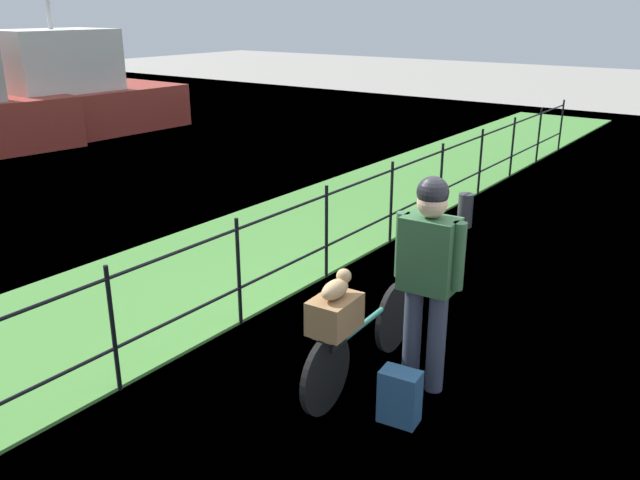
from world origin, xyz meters
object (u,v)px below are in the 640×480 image
object	(u,v)px
cyclist_person	(428,266)
backpack_on_paving	(400,397)
mooring_bollard	(465,210)
moored_boat_mid	(60,98)
wooden_crate	(335,314)
terrier_dog	(337,287)
bicycle_main	(361,342)

from	to	relation	value
cyclist_person	backpack_on_paving	bearing A→B (deg)	-170.47
mooring_bollard	moored_boat_mid	size ratio (longest dim) A/B	0.08
wooden_crate	cyclist_person	size ratio (longest dim) A/B	0.23
terrier_dog	mooring_bollard	world-z (taller)	terrier_dog
backpack_on_paving	mooring_bollard	distance (m)	4.61
backpack_on_paving	mooring_bollard	size ratio (longest dim) A/B	0.87
moored_boat_mid	wooden_crate	bearing A→B (deg)	-115.23
backpack_on_paving	mooring_bollard	bearing A→B (deg)	101.60
mooring_bollard	moored_boat_mid	distance (m)	10.33
backpack_on_paving	moored_boat_mid	distance (m)	12.84
cyclist_person	mooring_bollard	size ratio (longest dim) A/B	3.67
bicycle_main	mooring_bollard	world-z (taller)	bicycle_main
wooden_crate	moored_boat_mid	bearing A→B (deg)	64.77
terrier_dog	mooring_bollard	size ratio (longest dim) A/B	0.69
cyclist_person	mooring_bollard	distance (m)	4.16
bicycle_main	cyclist_person	bearing A→B (deg)	-65.82
cyclist_person	mooring_bollard	xyz separation A→B (m)	(3.86, 1.36, -0.77)
wooden_crate	backpack_on_paving	size ratio (longest dim) A/B	0.97
wooden_crate	backpack_on_paving	bearing A→B (deg)	-80.44
moored_boat_mid	backpack_on_paving	bearing A→B (deg)	-113.92
wooden_crate	mooring_bollard	bearing A→B (deg)	11.99
wooden_crate	backpack_on_paving	world-z (taller)	wooden_crate
bicycle_main	backpack_on_paving	size ratio (longest dim) A/B	4.26
bicycle_main	wooden_crate	bearing A→B (deg)	-176.86
bicycle_main	terrier_dog	world-z (taller)	terrier_dog
wooden_crate	mooring_bollard	world-z (taller)	wooden_crate
cyclist_person	backpack_on_paving	xyz separation A→B (m)	(-0.52, -0.09, -0.80)
terrier_dog	cyclist_person	world-z (taller)	cyclist_person
wooden_crate	mooring_bollard	distance (m)	4.59
bicycle_main	moored_boat_mid	bearing A→B (deg)	66.44
terrier_dog	moored_boat_mid	size ratio (longest dim) A/B	0.06
wooden_crate	backpack_on_paving	xyz separation A→B (m)	(0.08, -0.50, -0.54)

